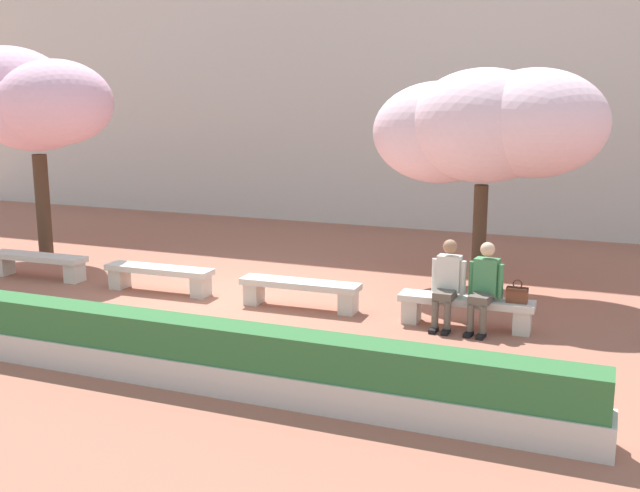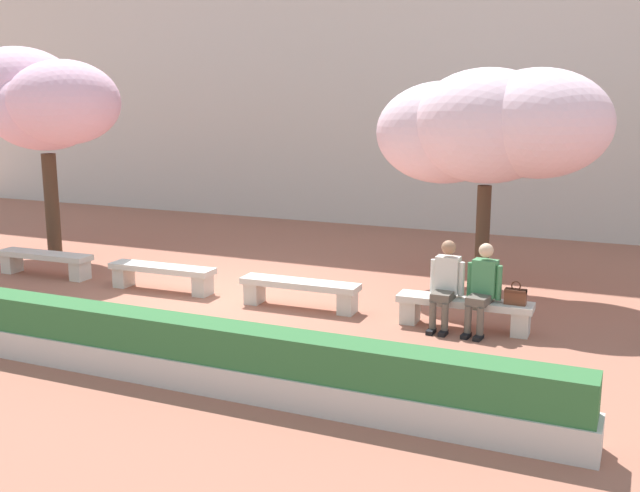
{
  "view_description": "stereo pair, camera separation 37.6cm",
  "coord_description": "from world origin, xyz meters",
  "px_view_note": "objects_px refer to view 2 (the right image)",
  "views": [
    {
      "loc": [
        5.95,
        -10.6,
        3.39
      ],
      "look_at": [
        1.59,
        0.2,
        1.0
      ],
      "focal_mm": 42.0,
      "sensor_mm": 36.0,
      "label": 1
    },
    {
      "loc": [
        6.29,
        -10.45,
        3.39
      ],
      "look_at": [
        1.59,
        0.2,
        1.0
      ],
      "focal_mm": 42.0,
      "sensor_mm": 36.0,
      "label": 2
    }
  ],
  "objects_px": {
    "stone_bench_west_end": "(45,260)",
    "person_seated_right": "(483,285)",
    "person_seated_left": "(446,281)",
    "cherry_tree_secondary": "(39,101)",
    "stone_bench_near_east": "(464,308)",
    "handbag": "(516,295)",
    "stone_bench_near_west": "(162,273)",
    "cherry_tree_main": "(491,127)",
    "stone_bench_center": "(300,289)"
  },
  "relations": [
    {
      "from": "stone_bench_near_west",
      "to": "cherry_tree_main",
      "type": "distance_m",
      "value": 6.17
    },
    {
      "from": "stone_bench_near_west",
      "to": "cherry_tree_secondary",
      "type": "relative_size",
      "value": 0.46
    },
    {
      "from": "cherry_tree_main",
      "to": "stone_bench_west_end",
      "type": "bearing_deg",
      "value": -162.94
    },
    {
      "from": "handbag",
      "to": "person_seated_left",
      "type": "bearing_deg",
      "value": -176.55
    },
    {
      "from": "person_seated_right",
      "to": "cherry_tree_secondary",
      "type": "distance_m",
      "value": 9.8
    },
    {
      "from": "person_seated_left",
      "to": "cherry_tree_main",
      "type": "relative_size",
      "value": 0.32
    },
    {
      "from": "stone_bench_west_end",
      "to": "cherry_tree_main",
      "type": "distance_m",
      "value": 8.5
    },
    {
      "from": "cherry_tree_secondary",
      "to": "stone_bench_near_west",
      "type": "bearing_deg",
      "value": -19.46
    },
    {
      "from": "person_seated_left",
      "to": "person_seated_right",
      "type": "bearing_deg",
      "value": 0.05
    },
    {
      "from": "stone_bench_west_end",
      "to": "handbag",
      "type": "bearing_deg",
      "value": 0.04
    },
    {
      "from": "cherry_tree_main",
      "to": "person_seated_left",
      "type": "bearing_deg",
      "value": -91.71
    },
    {
      "from": "cherry_tree_main",
      "to": "stone_bench_near_east",
      "type": "bearing_deg",
      "value": -85.18
    },
    {
      "from": "handbag",
      "to": "cherry_tree_secondary",
      "type": "relative_size",
      "value": 0.08
    },
    {
      "from": "stone_bench_near_west",
      "to": "stone_bench_near_east",
      "type": "height_order",
      "value": "same"
    },
    {
      "from": "stone_bench_near_west",
      "to": "person_seated_left",
      "type": "bearing_deg",
      "value": -0.61
    },
    {
      "from": "stone_bench_west_end",
      "to": "stone_bench_center",
      "type": "distance_m",
      "value": 5.31
    },
    {
      "from": "handbag",
      "to": "stone_bench_near_west",
      "type": "bearing_deg",
      "value": -179.94
    },
    {
      "from": "stone_bench_center",
      "to": "person_seated_right",
      "type": "xyz_separation_m",
      "value": [
        2.92,
        -0.05,
        0.39
      ]
    },
    {
      "from": "person_seated_right",
      "to": "cherry_tree_main",
      "type": "xyz_separation_m",
      "value": [
        -0.46,
        2.43,
        2.12
      ]
    },
    {
      "from": "person_seated_left",
      "to": "handbag",
      "type": "bearing_deg",
      "value": 3.45
    },
    {
      "from": "stone_bench_near_east",
      "to": "cherry_tree_main",
      "type": "xyz_separation_m",
      "value": [
        -0.2,
        2.38,
        2.51
      ]
    },
    {
      "from": "stone_bench_near_west",
      "to": "handbag",
      "type": "height_order",
      "value": "handbag"
    },
    {
      "from": "cherry_tree_secondary",
      "to": "stone_bench_center",
      "type": "bearing_deg",
      "value": -11.75
    },
    {
      "from": "stone_bench_west_end",
      "to": "cherry_tree_main",
      "type": "bearing_deg",
      "value": 17.06
    },
    {
      "from": "stone_bench_near_east",
      "to": "person_seated_right",
      "type": "xyz_separation_m",
      "value": [
        0.26,
        -0.05,
        0.39
      ]
    },
    {
      "from": "stone_bench_center",
      "to": "person_seated_left",
      "type": "xyz_separation_m",
      "value": [
        2.38,
        -0.05,
        0.39
      ]
    },
    {
      "from": "person_seated_right",
      "to": "handbag",
      "type": "xyz_separation_m",
      "value": [
        0.46,
        0.06,
        -0.12
      ]
    },
    {
      "from": "person_seated_left",
      "to": "person_seated_right",
      "type": "xyz_separation_m",
      "value": [
        0.54,
        0.0,
        0.0
      ]
    },
    {
      "from": "person_seated_left",
      "to": "cherry_tree_secondary",
      "type": "relative_size",
      "value": 0.3
    },
    {
      "from": "person_seated_right",
      "to": "handbag",
      "type": "relative_size",
      "value": 3.81
    },
    {
      "from": "person_seated_right",
      "to": "stone_bench_near_west",
      "type": "bearing_deg",
      "value": 179.45
    },
    {
      "from": "stone_bench_near_west",
      "to": "cherry_tree_main",
      "type": "relative_size",
      "value": 0.49
    },
    {
      "from": "stone_bench_near_east",
      "to": "stone_bench_west_end",
      "type": "bearing_deg",
      "value": 180.0
    },
    {
      "from": "stone_bench_near_east",
      "to": "cherry_tree_main",
      "type": "bearing_deg",
      "value": 94.82
    },
    {
      "from": "stone_bench_west_end",
      "to": "handbag",
      "type": "height_order",
      "value": "handbag"
    },
    {
      "from": "stone_bench_near_east",
      "to": "handbag",
      "type": "bearing_deg",
      "value": 0.52
    },
    {
      "from": "person_seated_left",
      "to": "cherry_tree_secondary",
      "type": "xyz_separation_m",
      "value": [
        -8.83,
        1.39,
        2.53
      ]
    },
    {
      "from": "stone_bench_near_west",
      "to": "person_seated_right",
      "type": "relative_size",
      "value": 1.53
    },
    {
      "from": "stone_bench_west_end",
      "to": "person_seated_right",
      "type": "distance_m",
      "value": 8.23
    },
    {
      "from": "stone_bench_west_end",
      "to": "cherry_tree_secondary",
      "type": "bearing_deg",
      "value": 130.43
    },
    {
      "from": "person_seated_left",
      "to": "cherry_tree_main",
      "type": "height_order",
      "value": "cherry_tree_main"
    },
    {
      "from": "stone_bench_near_west",
      "to": "stone_bench_near_east",
      "type": "distance_m",
      "value": 5.31
    },
    {
      "from": "person_seated_right",
      "to": "cherry_tree_main",
      "type": "height_order",
      "value": "cherry_tree_main"
    },
    {
      "from": "person_seated_left",
      "to": "cherry_tree_secondary",
      "type": "bearing_deg",
      "value": 171.03
    },
    {
      "from": "handbag",
      "to": "cherry_tree_secondary",
      "type": "height_order",
      "value": "cherry_tree_secondary"
    },
    {
      "from": "stone_bench_center",
      "to": "cherry_tree_secondary",
      "type": "xyz_separation_m",
      "value": [
        -6.45,
        1.34,
        2.92
      ]
    },
    {
      "from": "stone_bench_near_west",
      "to": "cherry_tree_main",
      "type": "xyz_separation_m",
      "value": [
        5.11,
        2.38,
        2.51
      ]
    },
    {
      "from": "stone_bench_near_west",
      "to": "handbag",
      "type": "xyz_separation_m",
      "value": [
        6.03,
        0.01,
        0.27
      ]
    },
    {
      "from": "stone_bench_near_west",
      "to": "handbag",
      "type": "bearing_deg",
      "value": 0.06
    },
    {
      "from": "cherry_tree_main",
      "to": "cherry_tree_secondary",
      "type": "xyz_separation_m",
      "value": [
        -8.9,
        -1.04,
        0.41
      ]
    }
  ]
}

